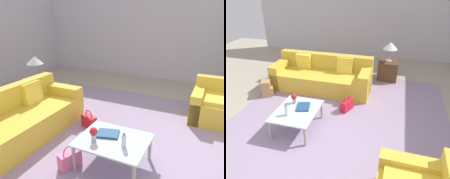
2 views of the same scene
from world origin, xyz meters
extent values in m
plane|color=#A89E89|center=(0.00, 0.00, 0.00)|extent=(12.00, 12.00, 0.00)
cube|color=silver|center=(0.00, 4.06, 1.55)|extent=(10.24, 0.12, 3.10)
cube|color=#9984A3|center=(-0.60, 0.20, 0.00)|extent=(5.20, 4.40, 0.01)
cube|color=gold|center=(-2.10, -0.60, 0.23)|extent=(0.96, 2.50, 0.45)
cube|color=gold|center=(-2.47, -0.60, 0.42)|extent=(0.22, 2.50, 0.84)
cube|color=gold|center=(-2.10, 0.53, 0.32)|extent=(0.96, 0.24, 0.64)
cube|color=yellow|center=(-2.31, -0.04, 0.63)|extent=(0.17, 0.40, 0.41)
cube|color=gold|center=(0.90, 1.60, 0.22)|extent=(1.01, 0.97, 0.44)
cube|color=gold|center=(0.91, 1.97, 0.40)|extent=(1.00, 0.22, 0.80)
cube|color=gold|center=(0.50, 1.61, 0.30)|extent=(0.22, 0.95, 0.60)
cube|color=yellow|center=(0.90, 1.55, 0.48)|extent=(0.77, 0.70, 0.08)
cube|color=silver|center=(-0.40, -0.50, 0.40)|extent=(0.97, 0.77, 0.02)
cylinder|color=#ADA899|center=(-0.83, -0.16, 0.19)|extent=(0.05, 0.05, 0.39)
cylinder|color=#ADA899|center=(0.03, -0.16, 0.19)|extent=(0.05, 0.05, 0.39)
cylinder|color=#ADA899|center=(-0.83, -0.84, 0.19)|extent=(0.05, 0.05, 0.39)
cylinder|color=#ADA899|center=(0.03, -0.84, 0.19)|extent=(0.05, 0.05, 0.39)
cylinder|color=silver|center=(-0.20, -0.60, 0.50)|extent=(0.06, 0.06, 0.18)
cylinder|color=#2D6BBC|center=(-0.20, -0.60, 0.60)|extent=(0.04, 0.04, 0.02)
cube|color=navy|center=(-0.52, -0.42, 0.43)|extent=(0.36, 0.31, 0.03)
cylinder|color=#B2B7BC|center=(-0.62, -0.65, 0.46)|extent=(0.07, 0.07, 0.10)
sphere|color=red|center=(-0.62, -0.65, 0.56)|extent=(0.11, 0.11, 0.11)
cube|color=#513823|center=(-3.20, 1.00, 0.27)|extent=(0.54, 0.54, 0.53)
cylinder|color=#ADA899|center=(-3.20, 1.00, 0.55)|extent=(0.18, 0.18, 0.02)
cylinder|color=#ADA899|center=(-3.20, 1.00, 0.72)|extent=(0.04, 0.04, 0.32)
cone|color=white|center=(-3.20, 1.00, 0.98)|extent=(0.39, 0.39, 0.19)
cube|color=red|center=(-1.27, 0.27, 0.12)|extent=(0.35, 0.25, 0.24)
torus|color=red|center=(-1.27, 0.27, 0.26)|extent=(0.19, 0.09, 0.20)
cube|color=pink|center=(-0.92, -0.82, 0.12)|extent=(0.25, 0.35, 0.24)
torus|color=pink|center=(-0.92, -0.82, 0.26)|extent=(0.09, 0.19, 0.20)
camera|label=1|loc=(0.71, -2.85, 2.06)|focal=35.00mm
camera|label=2|loc=(2.72, 1.18, 2.68)|focal=35.00mm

